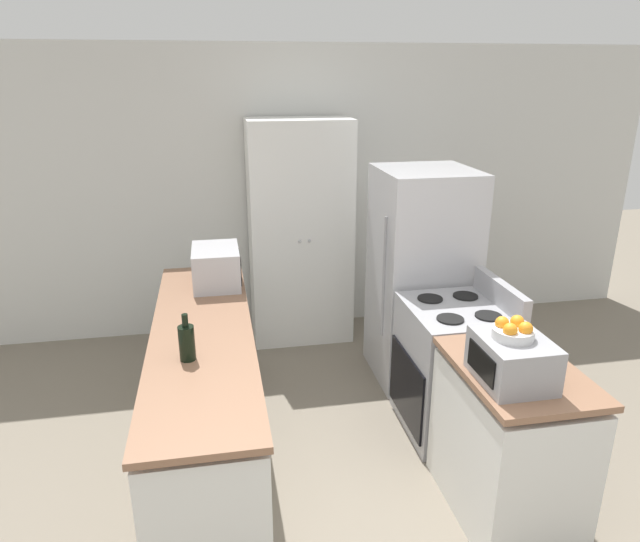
# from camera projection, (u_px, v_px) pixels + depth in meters

# --- Properties ---
(wall_back) EXTENTS (7.00, 0.06, 2.60)m
(wall_back) POSITION_uv_depth(u_px,v_px,m) (290.00, 193.00, 5.27)
(wall_back) COLOR silver
(wall_back) RESTS_ON ground_plane
(counter_left) EXTENTS (0.60, 2.39, 0.90)m
(counter_left) POSITION_uv_depth(u_px,v_px,m) (207.00, 398.00, 3.56)
(counter_left) COLOR silver
(counter_left) RESTS_ON ground_plane
(counter_right) EXTENTS (0.60, 0.86, 0.90)m
(counter_right) POSITION_uv_depth(u_px,v_px,m) (508.00, 442.00, 3.13)
(counter_right) COLOR silver
(counter_right) RESTS_ON ground_plane
(pantry_cabinet) EXTENTS (0.89, 0.54, 1.99)m
(pantry_cabinet) POSITION_uv_depth(u_px,v_px,m) (300.00, 233.00, 5.09)
(pantry_cabinet) COLOR white
(pantry_cabinet) RESTS_ON ground_plane
(stove) EXTENTS (0.66, 0.72, 1.06)m
(stove) POSITION_uv_depth(u_px,v_px,m) (453.00, 367.00, 3.88)
(stove) COLOR #9E9EA3
(stove) RESTS_ON ground_plane
(refrigerator) EXTENTS (0.73, 0.74, 1.68)m
(refrigerator) POSITION_uv_depth(u_px,v_px,m) (421.00, 277.00, 4.46)
(refrigerator) COLOR #B7B7BC
(refrigerator) RESTS_ON ground_plane
(microwave) EXTENTS (0.34, 0.45, 0.28)m
(microwave) POSITION_uv_depth(u_px,v_px,m) (216.00, 267.00, 4.09)
(microwave) COLOR #B2B2B7
(microwave) RESTS_ON counter_left
(wine_bottle) EXTENTS (0.09, 0.09, 0.26)m
(wine_bottle) POSITION_uv_depth(u_px,v_px,m) (187.00, 342.00, 3.03)
(wine_bottle) COLOR black
(wine_bottle) RESTS_ON counter_left
(toaster_oven) EXTENTS (0.33, 0.39, 0.23)m
(toaster_oven) POSITION_uv_depth(u_px,v_px,m) (512.00, 360.00, 2.81)
(toaster_oven) COLOR #939399
(toaster_oven) RESTS_ON counter_right
(fruit_bowl) EXTENTS (0.20, 0.20, 0.10)m
(fruit_bowl) POSITION_uv_depth(u_px,v_px,m) (513.00, 330.00, 2.77)
(fruit_bowl) COLOR silver
(fruit_bowl) RESTS_ON toaster_oven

